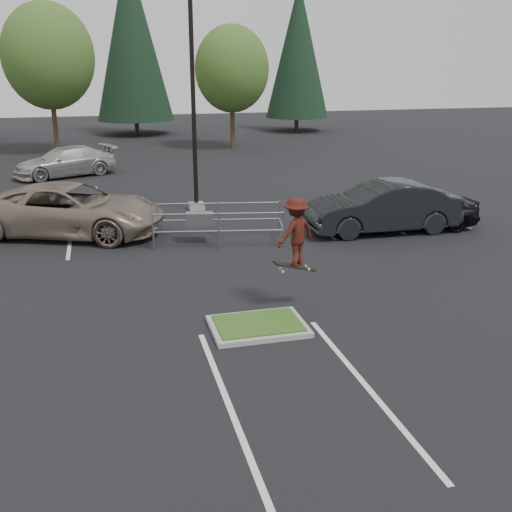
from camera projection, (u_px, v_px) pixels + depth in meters
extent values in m
plane|color=black|center=(258.00, 329.00, 13.97)|extent=(120.00, 120.00, 0.00)
cube|color=gray|center=(258.00, 326.00, 13.95)|extent=(2.20, 1.60, 0.12)
cube|color=#2C551A|center=(258.00, 323.00, 13.93)|extent=(1.95, 1.35, 0.05)
cube|color=silver|center=(70.00, 238.00, 21.17)|extent=(0.12, 5.20, 0.01)
cube|color=silver|center=(311.00, 221.00, 23.33)|extent=(0.12, 5.20, 0.01)
cube|color=silver|center=(374.00, 217.00, 23.98)|extent=(0.12, 5.20, 0.01)
cube|color=silver|center=(434.00, 213.00, 24.63)|extent=(0.12, 5.20, 0.01)
cube|color=silver|center=(229.00, 404.00, 10.89)|extent=(0.12, 6.00, 0.01)
cube|color=silver|center=(365.00, 385.00, 11.54)|extent=(0.12, 6.00, 0.01)
cube|color=gray|center=(197.00, 206.00, 25.09)|extent=(0.60, 0.60, 0.30)
cylinder|color=black|center=(193.00, 86.00, 23.58)|extent=(0.18, 0.18, 10.00)
cylinder|color=#38281C|center=(55.00, 127.00, 40.05)|extent=(0.32, 0.32, 3.50)
ellipsoid|color=#316625|center=(48.00, 56.00, 38.65)|extent=(5.89, 5.89, 6.77)
sphere|color=#316625|center=(59.00, 68.00, 38.75)|extent=(3.68, 3.68, 3.68)
sphere|color=#316625|center=(41.00, 65.00, 39.07)|extent=(4.05, 4.05, 4.05)
cylinder|color=#38281C|center=(233.00, 127.00, 42.36)|extent=(0.32, 0.32, 3.04)
ellipsoid|color=#316625|center=(232.00, 69.00, 41.14)|extent=(5.12, 5.12, 5.89)
sphere|color=#316625|center=(241.00, 79.00, 41.21)|extent=(3.20, 3.20, 3.20)
sphere|color=#316625|center=(224.00, 76.00, 41.54)|extent=(3.52, 3.52, 3.52)
cylinder|color=#38281C|center=(137.00, 127.00, 51.05)|extent=(0.36, 0.36, 1.20)
cone|color=black|center=(132.00, 37.00, 48.80)|extent=(6.38, 6.38, 13.30)
cylinder|color=#38281C|center=(297.00, 124.00, 53.48)|extent=(0.36, 0.36, 1.20)
cone|color=black|center=(298.00, 50.00, 51.55)|extent=(5.50, 5.50, 11.30)
cylinder|color=gray|center=(153.00, 232.00, 19.65)|extent=(0.06, 0.06, 1.24)
cylinder|color=gray|center=(157.00, 220.00, 21.08)|extent=(0.06, 0.06, 1.24)
cylinder|color=gray|center=(219.00, 230.00, 19.78)|extent=(0.06, 0.06, 1.24)
cylinder|color=gray|center=(219.00, 219.00, 21.22)|extent=(0.06, 0.06, 1.24)
cylinder|color=gray|center=(284.00, 229.00, 19.92)|extent=(0.06, 0.06, 1.24)
cylinder|color=gray|center=(279.00, 218.00, 21.35)|extent=(0.06, 0.06, 1.24)
cylinder|color=gray|center=(219.00, 231.00, 19.79)|extent=(4.25, 0.87, 0.05)
cylinder|color=gray|center=(219.00, 214.00, 19.61)|extent=(4.25, 0.87, 0.05)
cylinder|color=gray|center=(219.00, 220.00, 21.22)|extent=(4.25, 0.87, 0.05)
cylinder|color=gray|center=(218.00, 203.00, 21.04)|extent=(4.25, 0.87, 0.05)
cube|color=gray|center=(200.00, 220.00, 20.41)|extent=(1.01, 0.72, 0.52)
cube|color=black|center=(295.00, 266.00, 14.84)|extent=(1.10, 0.41, 0.34)
cylinder|color=beige|center=(283.00, 271.00, 14.67)|extent=(0.07, 0.04, 0.07)
cylinder|color=beige|center=(280.00, 268.00, 14.88)|extent=(0.07, 0.04, 0.07)
cylinder|color=beige|center=(309.00, 269.00, 14.84)|extent=(0.07, 0.04, 0.07)
cylinder|color=beige|center=(306.00, 266.00, 15.04)|extent=(0.07, 0.04, 0.07)
imported|color=maroon|center=(295.00, 232.00, 14.56)|extent=(1.26, 1.04, 1.69)
imported|color=gray|center=(68.00, 209.00, 21.32)|extent=(7.27, 5.32, 1.84)
imported|color=black|center=(382.00, 207.00, 21.69)|extent=(5.58, 2.09, 1.82)
imported|color=black|center=(419.00, 209.00, 22.10)|extent=(4.43, 2.04, 1.47)
imported|color=#B5B5AF|center=(67.00, 162.00, 32.31)|extent=(5.84, 4.10, 1.57)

